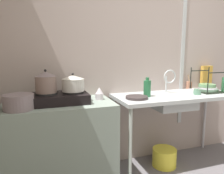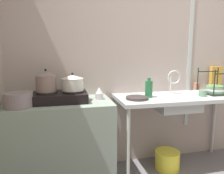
{
  "view_description": "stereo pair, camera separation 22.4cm",
  "coord_description": "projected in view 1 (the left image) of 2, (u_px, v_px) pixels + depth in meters",
  "views": [
    {
      "loc": [
        -1.42,
        -0.79,
        1.38
      ],
      "look_at": [
        -0.7,
        1.3,
        1.02
      ],
      "focal_mm": 34.07,
      "sensor_mm": 36.0,
      "label": 1
    },
    {
      "loc": [
        -1.2,
        -0.85,
        1.38
      ],
      "look_at": [
        -0.7,
        1.3,
        1.02
      ],
      "focal_mm": 34.07,
      "sensor_mm": 36.0,
      "label": 2
    }
  ],
  "objects": [
    {
      "name": "counter_concrete",
      "position": [
        61.0,
        146.0,
        2.15
      ],
      "size": [
        1.07,
        0.59,
        0.89
      ],
      "primitive_type": "cube",
      "color": "gray",
      "rests_on": "ground"
    },
    {
      "name": "pot_on_left_burner",
      "position": [
        46.0,
        82.0,
        2.01
      ],
      "size": [
        0.2,
        0.2,
        0.22
      ],
      "color": "#7D665D",
      "rests_on": "stove"
    },
    {
      "name": "utensil_jar",
      "position": [
        189.0,
        85.0,
        2.85
      ],
      "size": [
        0.07,
        0.07,
        0.19
      ],
      "color": "#A2684E",
      "rests_on": "counter_sink"
    },
    {
      "name": "pot_beside_stove",
      "position": [
        19.0,
        102.0,
        1.83
      ],
      "size": [
        0.25,
        0.25,
        0.13
      ],
      "color": "slate",
      "rests_on": "counter_concrete"
    },
    {
      "name": "cup_by_rack",
      "position": [
        197.0,
        92.0,
        2.5
      ],
      "size": [
        0.08,
        0.08,
        0.07
      ],
      "primitive_type": "cylinder",
      "color": "slate",
      "rests_on": "counter_sink"
    },
    {
      "name": "sink_basin",
      "position": [
        173.0,
        102.0,
        2.48
      ],
      "size": [
        0.47,
        0.36,
        0.16
      ],
      "primitive_type": "cube",
      "color": "#B2B9B9",
      "rests_on": "counter_sink"
    },
    {
      "name": "small_bowl_on_drainboard",
      "position": [
        193.0,
        91.0,
        2.63
      ],
      "size": [
        0.16,
        0.16,
        0.04
      ],
      "primitive_type": "cylinder",
      "color": "white",
      "rests_on": "counter_sink"
    },
    {
      "name": "faucet",
      "position": [
        169.0,
        78.0,
        2.58
      ],
      "size": [
        0.17,
        0.09,
        0.29
      ],
      "color": "#B2B9B9",
      "rests_on": "counter_sink"
    },
    {
      "name": "frying_pan",
      "position": [
        137.0,
        97.0,
        2.28
      ],
      "size": [
        0.24,
        0.24,
        0.03
      ],
      "primitive_type": "cylinder",
      "color": "#362D2E",
      "rests_on": "counter_sink"
    },
    {
      "name": "stove",
      "position": [
        60.0,
        98.0,
        2.08
      ],
      "size": [
        0.53,
        0.36,
        0.11
      ],
      "color": "black",
      "rests_on": "counter_concrete"
    },
    {
      "name": "wall_back",
      "position": [
        155.0,
        51.0,
        2.73
      ],
      "size": [
        4.44,
        0.1,
        2.79
      ],
      "primitive_type": "cube",
      "color": "#A7978F",
      "rests_on": "ground"
    },
    {
      "name": "bottle_by_sink",
      "position": [
        147.0,
        88.0,
        2.37
      ],
      "size": [
        0.08,
        0.08,
        0.22
      ],
      "color": "#25673D",
      "rests_on": "counter_sink"
    },
    {
      "name": "pot_on_right_burner",
      "position": [
        73.0,
        83.0,
        2.1
      ],
      "size": [
        0.22,
        0.22,
        0.18
      ],
      "color": "silver",
      "rests_on": "stove"
    },
    {
      "name": "percolator",
      "position": [
        99.0,
        94.0,
        2.23
      ],
      "size": [
        0.09,
        0.09,
        0.13
      ],
      "color": "silver",
      "rests_on": "counter_concrete"
    },
    {
      "name": "cereal_box",
      "position": [
        206.0,
        77.0,
        2.94
      ],
      "size": [
        0.17,
        0.06,
        0.31
      ],
      "primitive_type": "cube",
      "rotation": [
        0.0,
        0.0,
        0.05
      ],
      "color": "gold",
      "rests_on": "counter_sink"
    },
    {
      "name": "bucket_on_floor",
      "position": [
        164.0,
        157.0,
        2.6
      ],
      "size": [
        0.29,
        0.29,
        0.22
      ],
      "primitive_type": "cylinder",
      "color": "yellow",
      "rests_on": "ground"
    },
    {
      "name": "dish_rack",
      "position": [
        207.0,
        88.0,
        2.69
      ],
      "size": [
        0.31,
        0.32,
        0.3
      ],
      "color": "black",
      "rests_on": "counter_sink"
    },
    {
      "name": "counter_sink",
      "position": [
        175.0,
        100.0,
        2.53
      ],
      "size": [
        1.47,
        0.59,
        0.89
      ],
      "color": "#B2B9B9",
      "rests_on": "ground"
    },
    {
      "name": "wall_metal_strip",
      "position": [
        183.0,
        40.0,
        2.77
      ],
      "size": [
        0.05,
        0.01,
        2.23
      ],
      "primitive_type": "cube",
      "color": "#B2B9B9"
    }
  ]
}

